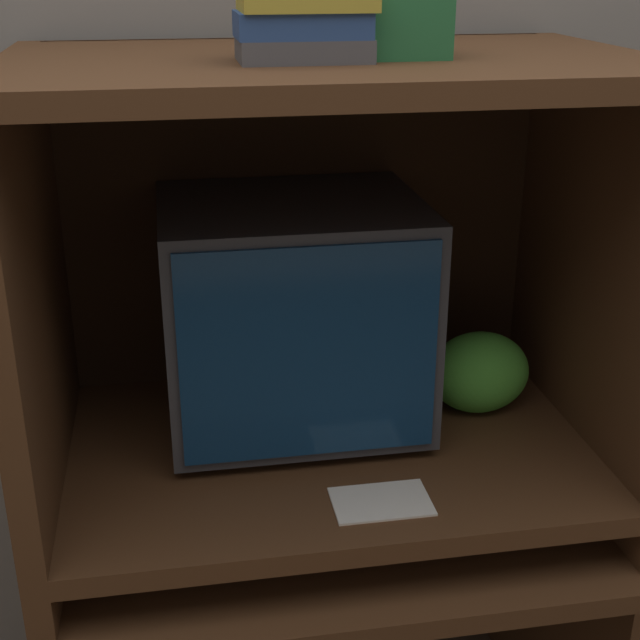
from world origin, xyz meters
TOP-DOWN VIEW (x-y plane):
  - wall_back at (0.00, 0.69)m, footprint 6.00×0.06m
  - desk_base at (0.00, 0.27)m, footprint 1.00×0.68m
  - desk_monitor_shelf at (0.00, 0.32)m, footprint 1.00×0.63m
  - hutch_upper at (0.00, 0.35)m, footprint 1.00×0.63m
  - crt_monitor at (-0.05, 0.41)m, footprint 0.46×0.39m
  - keyboard at (-0.03, 0.20)m, footprint 0.45×0.14m
  - mouse at (0.25, 0.19)m, footprint 0.06×0.04m
  - snack_bag at (0.31, 0.39)m, footprint 0.19×0.14m
  - book_stack at (-0.05, 0.24)m, footprint 0.19×0.13m
  - paper_card at (0.05, 0.11)m, footprint 0.16×0.10m
  - storage_box at (0.09, 0.27)m, footprint 0.14×0.12m

SIDE VIEW (x-z plane):
  - desk_base at x=0.00m, z-range 0.10..0.74m
  - keyboard at x=-0.03m, z-range 0.64..0.66m
  - mouse at x=0.25m, z-range 0.64..0.67m
  - desk_monitor_shelf at x=0.00m, z-range 0.67..0.78m
  - paper_card at x=0.05m, z-range 0.75..0.76m
  - snack_bag at x=0.31m, z-range 0.75..0.91m
  - crt_monitor at x=-0.05m, z-range 0.76..1.18m
  - hutch_upper at x=0.00m, z-range 0.86..1.53m
  - wall_back at x=0.00m, z-range 0.00..2.60m
  - storage_box at x=0.09m, z-range 1.43..1.53m
  - book_stack at x=-0.05m, z-range 1.43..1.53m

